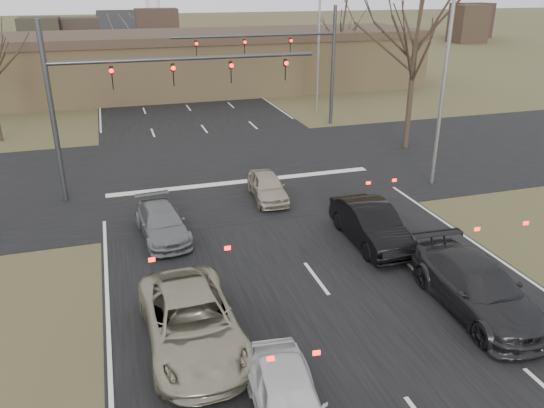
{
  "coord_description": "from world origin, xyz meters",
  "views": [
    {
      "loc": [
        -6.08,
        -11.56,
        9.32
      ],
      "look_at": [
        -0.9,
        5.21,
        2.0
      ],
      "focal_mm": 35.0,
      "sensor_mm": 36.0,
      "label": 1
    }
  ],
  "objects_px": {
    "building": "(197,62)",
    "streetlight_right_far": "(317,37)",
    "car_white_sedan": "(288,401)",
    "car_silver_ahead": "(267,186)",
    "car_grey_ahead": "(162,223)",
    "mast_arm_far": "(295,53)",
    "car_charcoal_sedan": "(478,288)",
    "mast_arm_near": "(127,87)",
    "car_black_hatch": "(371,224)",
    "streetlight_right_near": "(442,71)",
    "car_silver_suv": "(192,322)"
  },
  "relations": [
    {
      "from": "building",
      "to": "streetlight_right_far",
      "type": "distance_m",
      "value": 13.53
    },
    {
      "from": "car_white_sedan",
      "to": "car_silver_ahead",
      "type": "distance_m",
      "value": 13.73
    },
    {
      "from": "streetlight_right_far",
      "to": "car_grey_ahead",
      "type": "relative_size",
      "value": 2.4
    },
    {
      "from": "building",
      "to": "car_grey_ahead",
      "type": "distance_m",
      "value": 30.94
    },
    {
      "from": "car_grey_ahead",
      "to": "car_silver_ahead",
      "type": "distance_m",
      "value": 5.75
    },
    {
      "from": "mast_arm_far",
      "to": "car_white_sedan",
      "type": "distance_m",
      "value": 27.75
    },
    {
      "from": "streetlight_right_far",
      "to": "car_charcoal_sedan",
      "type": "distance_m",
      "value": 28.07
    },
    {
      "from": "mast_arm_near",
      "to": "car_white_sedan",
      "type": "xyz_separation_m",
      "value": [
        2.23,
        -15.82,
        -4.41
      ]
    },
    {
      "from": "building",
      "to": "car_white_sedan",
      "type": "xyz_separation_m",
      "value": [
        -5.0,
        -40.82,
        -2.0
      ]
    },
    {
      "from": "car_black_hatch",
      "to": "car_charcoal_sedan",
      "type": "distance_m",
      "value": 5.19
    },
    {
      "from": "streetlight_right_near",
      "to": "car_black_hatch",
      "type": "distance_m",
      "value": 9.08
    },
    {
      "from": "mast_arm_near",
      "to": "streetlight_right_far",
      "type": "xyz_separation_m",
      "value": [
        14.55,
        14.0,
        0.51
      ]
    },
    {
      "from": "building",
      "to": "mast_arm_near",
      "type": "relative_size",
      "value": 3.5
    },
    {
      "from": "car_silver_suv",
      "to": "streetlight_right_far",
      "type": "bearing_deg",
      "value": 60.53
    },
    {
      "from": "mast_arm_near",
      "to": "mast_arm_far",
      "type": "distance_m",
      "value": 15.17
    },
    {
      "from": "mast_arm_near",
      "to": "car_silver_suv",
      "type": "bearing_deg",
      "value": -87.05
    },
    {
      "from": "car_black_hatch",
      "to": "car_charcoal_sedan",
      "type": "height_order",
      "value": "same"
    },
    {
      "from": "streetlight_right_far",
      "to": "car_charcoal_sedan",
      "type": "height_order",
      "value": "streetlight_right_far"
    },
    {
      "from": "car_silver_suv",
      "to": "car_silver_ahead",
      "type": "bearing_deg",
      "value": 60.87
    },
    {
      "from": "streetlight_right_near",
      "to": "car_white_sedan",
      "type": "relative_size",
      "value": 2.56
    },
    {
      "from": "building",
      "to": "car_silver_ahead",
      "type": "xyz_separation_m",
      "value": [
        -1.5,
        -27.54,
        -2.05
      ]
    },
    {
      "from": "mast_arm_near",
      "to": "mast_arm_far",
      "type": "relative_size",
      "value": 1.09
    },
    {
      "from": "mast_arm_near",
      "to": "car_silver_suv",
      "type": "distance_m",
      "value": 13.08
    },
    {
      "from": "building",
      "to": "car_silver_suv",
      "type": "distance_m",
      "value": 37.95
    },
    {
      "from": "car_white_sedan",
      "to": "mast_arm_near",
      "type": "bearing_deg",
      "value": 104.25
    },
    {
      "from": "car_silver_suv",
      "to": "car_black_hatch",
      "type": "xyz_separation_m",
      "value": [
        7.59,
        4.28,
        0.02
      ]
    },
    {
      "from": "mast_arm_near",
      "to": "car_silver_ahead",
      "type": "bearing_deg",
      "value": -23.95
    },
    {
      "from": "building",
      "to": "mast_arm_near",
      "type": "distance_m",
      "value": 26.14
    },
    {
      "from": "mast_arm_far",
      "to": "car_silver_suv",
      "type": "distance_m",
      "value": 25.15
    },
    {
      "from": "car_black_hatch",
      "to": "mast_arm_far",
      "type": "bearing_deg",
      "value": 81.42
    },
    {
      "from": "mast_arm_far",
      "to": "streetlight_right_near",
      "type": "bearing_deg",
      "value": -78.53
    },
    {
      "from": "car_white_sedan",
      "to": "mast_arm_far",
      "type": "bearing_deg",
      "value": 76.64
    },
    {
      "from": "mast_arm_far",
      "to": "building",
      "type": "bearing_deg",
      "value": 105.58
    },
    {
      "from": "streetlight_right_near",
      "to": "car_charcoal_sedan",
      "type": "bearing_deg",
      "value": -115.43
    },
    {
      "from": "car_charcoal_sedan",
      "to": "car_silver_ahead",
      "type": "bearing_deg",
      "value": 110.96
    },
    {
      "from": "mast_arm_far",
      "to": "car_silver_suv",
      "type": "relative_size",
      "value": 2.06
    },
    {
      "from": "building",
      "to": "mast_arm_far",
      "type": "height_order",
      "value": "mast_arm_far"
    },
    {
      "from": "streetlight_right_far",
      "to": "car_charcoal_sedan",
      "type": "xyz_separation_m",
      "value": [
        -5.32,
        -27.14,
        -4.81
      ]
    },
    {
      "from": "car_white_sedan",
      "to": "car_charcoal_sedan",
      "type": "distance_m",
      "value": 7.5
    },
    {
      "from": "building",
      "to": "mast_arm_far",
      "type": "xyz_separation_m",
      "value": [
        4.18,
        -15.0,
        2.35
      ]
    },
    {
      "from": "streetlight_right_near",
      "to": "mast_arm_near",
      "type": "bearing_deg",
      "value": 167.95
    },
    {
      "from": "mast_arm_near",
      "to": "car_silver_ahead",
      "type": "distance_m",
      "value": 7.69
    },
    {
      "from": "car_silver_suv",
      "to": "car_white_sedan",
      "type": "xyz_separation_m",
      "value": [
        1.59,
        -3.49,
        -0.09
      ]
    },
    {
      "from": "car_white_sedan",
      "to": "car_black_hatch",
      "type": "bearing_deg",
      "value": 58.56
    },
    {
      "from": "car_silver_ahead",
      "to": "car_charcoal_sedan",
      "type": "bearing_deg",
      "value": -68.02
    },
    {
      "from": "building",
      "to": "car_black_hatch",
      "type": "distance_m",
      "value": 33.11
    },
    {
      "from": "mast_arm_near",
      "to": "streetlight_right_near",
      "type": "xyz_separation_m",
      "value": [
        14.05,
        -3.0,
        0.51
      ]
    },
    {
      "from": "streetlight_right_near",
      "to": "car_charcoal_sedan",
      "type": "relative_size",
      "value": 1.88
    },
    {
      "from": "building",
      "to": "car_charcoal_sedan",
      "type": "distance_m",
      "value": 38.24
    },
    {
      "from": "car_white_sedan",
      "to": "car_silver_ahead",
      "type": "height_order",
      "value": "car_white_sedan"
    }
  ]
}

